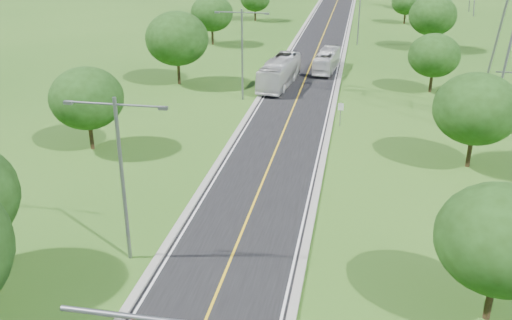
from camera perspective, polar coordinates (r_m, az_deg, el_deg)
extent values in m
plane|color=#254F16|center=(77.93, 5.32, 8.96)|extent=(260.00, 260.00, 0.00)
cube|color=black|center=(83.74, 5.73, 9.95)|extent=(8.00, 150.00, 0.06)
cube|color=gray|center=(84.18, 2.81, 10.16)|extent=(0.50, 150.00, 0.22)
cube|color=gray|center=(83.49, 8.68, 9.82)|extent=(0.50, 150.00, 0.22)
cylinder|color=slate|center=(56.18, 8.44, 4.52)|extent=(0.08, 0.08, 2.40)
cube|color=white|center=(55.90, 8.48, 5.28)|extent=(0.55, 0.04, 0.70)
cylinder|color=slate|center=(33.17, -13.19, -2.17)|extent=(0.22, 0.22, 10.00)
cylinder|color=slate|center=(32.13, -16.23, 5.50)|extent=(2.80, 0.12, 0.12)
cylinder|color=slate|center=(31.00, -11.56, 5.32)|extent=(2.80, 0.12, 0.12)
cube|color=slate|center=(32.74, -18.27, 5.48)|extent=(0.50, 0.25, 0.18)
cube|color=slate|center=(30.56, -9.28, 5.14)|extent=(0.50, 0.25, 0.18)
cylinder|color=slate|center=(63.19, -1.39, 10.40)|extent=(0.22, 0.22, 10.00)
cylinder|color=slate|center=(62.66, -2.73, 14.55)|extent=(2.80, 0.12, 0.12)
cylinder|color=slate|center=(62.08, -0.13, 14.50)|extent=(2.80, 0.12, 0.12)
cube|color=slate|center=(62.97, -3.92, 14.52)|extent=(0.50, 0.25, 0.18)
cube|color=slate|center=(61.87, 1.09, 14.42)|extent=(0.50, 0.25, 0.18)
cylinder|color=slate|center=(94.35, 10.29, 14.25)|extent=(0.22, 0.22, 10.00)
cylinder|color=black|center=(51.97, -16.17, 2.47)|extent=(0.36, 0.36, 2.70)
ellipsoid|color=#1A370F|center=(50.96, -16.57, 5.95)|extent=(6.30, 6.30, 5.36)
cylinder|color=black|center=(70.98, -7.74, 8.80)|extent=(0.36, 0.36, 3.24)
ellipsoid|color=#1A370F|center=(70.13, -7.91, 11.94)|extent=(7.56, 7.56, 6.43)
cylinder|color=black|center=(94.06, -4.37, 12.31)|extent=(0.36, 0.36, 2.88)
ellipsoid|color=#1A370F|center=(93.48, -4.44, 14.43)|extent=(6.72, 6.72, 5.71)
cylinder|color=black|center=(116.64, -0.08, 14.36)|extent=(0.36, 0.36, 2.52)
cylinder|color=black|center=(31.58, 22.37, -12.47)|extent=(0.36, 0.36, 2.70)
ellipsoid|color=#1A370F|center=(29.88, 23.32, -7.27)|extent=(6.30, 6.30, 5.36)
cylinder|color=black|center=(49.40, 20.58, 0.93)|extent=(0.36, 0.36, 2.88)
ellipsoid|color=#1A370F|center=(48.28, 21.16, 4.80)|extent=(6.72, 6.72, 5.71)
cylinder|color=black|center=(70.06, 17.09, 7.51)|extent=(0.36, 0.36, 2.52)
ellipsoid|color=#1A370F|center=(69.35, 17.39, 9.95)|extent=(5.88, 5.88, 5.00)
cylinder|color=black|center=(93.51, 16.99, 11.39)|extent=(0.36, 0.36, 3.06)
ellipsoid|color=#1A370F|center=(92.89, 17.26, 13.64)|extent=(7.14, 7.14, 6.07)
cylinder|color=black|center=(116.93, 14.64, 13.62)|extent=(0.36, 0.36, 2.34)
ellipsoid|color=#1A370F|center=(116.53, 14.79, 15.00)|extent=(5.46, 5.46, 4.64)
cylinder|color=black|center=(136.91, 15.71, 14.86)|extent=(0.36, 0.36, 2.70)
imported|color=silver|center=(77.33, 7.10, 9.84)|extent=(3.06, 9.81, 2.69)
imported|color=silver|center=(69.53, 2.36, 8.76)|extent=(3.87, 11.95, 3.27)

